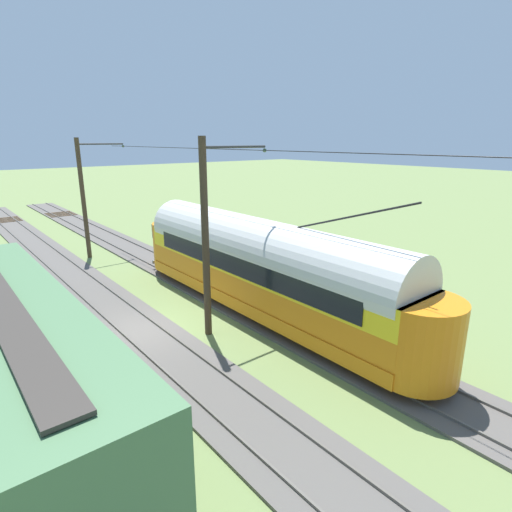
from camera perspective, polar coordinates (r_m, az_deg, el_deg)
ground_plane at (r=17.59m, az=-15.64°, el=-10.20°), size 220.00×220.00×0.00m
track_streetcar_siding at (r=20.08m, az=-2.84°, el=-6.08°), size 2.80×80.00×0.18m
track_adjacent_siding at (r=17.83m, az=-16.07°, el=-9.68°), size 2.80×80.00×0.18m
vintage_streetcar at (r=18.01m, az=0.48°, el=-1.22°), size 2.65×17.74×5.67m
coach_adjacent at (r=11.96m, az=-30.81°, el=-13.33°), size 2.96×12.40×3.85m
catenary_pole_foreground at (r=28.78m, az=-22.73°, el=7.60°), size 3.15×0.28×7.69m
catenary_pole_mid_near at (r=15.69m, az=-6.79°, el=2.75°), size 3.15×0.28×7.69m
overhead_wire_run at (r=17.54m, az=-0.71°, el=14.52°), size 2.95×32.92×0.18m
switch_stand at (r=28.80m, az=-11.89°, el=1.75°), size 0.50×0.30×1.24m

